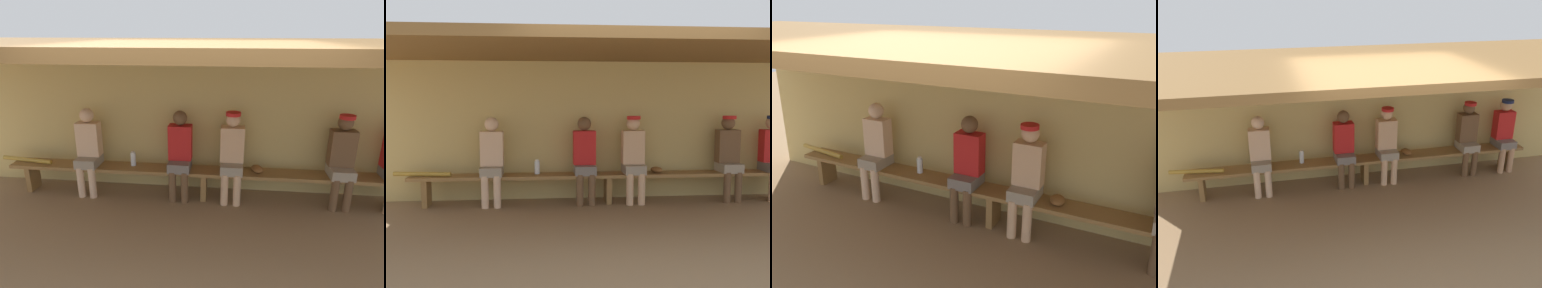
# 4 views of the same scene
# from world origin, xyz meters

# --- Properties ---
(ground_plane) EXTENTS (24.00, 24.00, 0.00)m
(ground_plane) POSITION_xyz_m (0.00, 0.00, 0.00)
(ground_plane) COLOR #8C6D4C
(back_wall) EXTENTS (8.00, 0.20, 2.20)m
(back_wall) POSITION_xyz_m (0.00, 2.00, 1.10)
(back_wall) COLOR tan
(back_wall) RESTS_ON ground
(dugout_roof) EXTENTS (8.00, 2.80, 0.12)m
(dugout_roof) POSITION_xyz_m (0.00, 0.70, 2.26)
(dugout_roof) COLOR brown
(dugout_roof) RESTS_ON back_wall
(bench) EXTENTS (6.00, 0.36, 0.46)m
(bench) POSITION_xyz_m (0.00, 1.55, 0.39)
(bench) COLOR olive
(bench) RESTS_ON ground
(player_leftmost) EXTENTS (0.34, 0.42, 1.34)m
(player_leftmost) POSITION_xyz_m (1.93, 1.55, 0.75)
(player_leftmost) COLOR gray
(player_leftmost) RESTS_ON ground
(player_in_blue) EXTENTS (0.34, 0.42, 1.34)m
(player_in_blue) POSITION_xyz_m (0.40, 1.55, 0.75)
(player_in_blue) COLOR gray
(player_in_blue) RESTS_ON ground
(player_middle) EXTENTS (0.34, 0.42, 1.34)m
(player_middle) POSITION_xyz_m (-1.77, 1.55, 0.73)
(player_middle) COLOR gray
(player_middle) RESTS_ON ground
(player_in_white) EXTENTS (0.34, 0.42, 1.34)m
(player_in_white) POSITION_xyz_m (-0.36, 1.55, 0.73)
(player_in_white) COLOR slate
(player_in_white) RESTS_ON ground
(water_bottle_clear) EXTENTS (0.08, 0.08, 0.22)m
(water_bottle_clear) POSITION_xyz_m (-1.09, 1.60, 0.57)
(water_bottle_clear) COLOR silver
(water_bottle_clear) RESTS_ON bench
(baseball_glove_tan) EXTENTS (0.22, 0.27, 0.09)m
(baseball_glove_tan) POSITION_xyz_m (0.77, 1.57, 0.51)
(baseball_glove_tan) COLOR brown
(baseball_glove_tan) RESTS_ON bench
(baseball_bat) EXTENTS (0.87, 0.19, 0.07)m
(baseball_bat) POSITION_xyz_m (-2.80, 1.55, 0.49)
(baseball_bat) COLOR #B28C33
(baseball_bat) RESTS_ON bench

